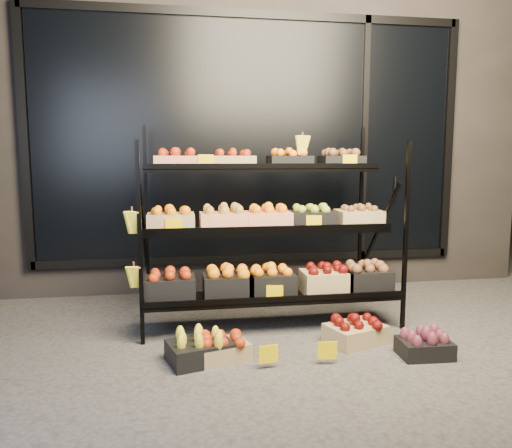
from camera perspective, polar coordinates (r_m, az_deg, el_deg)
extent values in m
plane|color=#514F4C|center=(3.80, 3.12, -13.60)|extent=(24.00, 24.00, 0.00)
cube|color=#2D2826|center=(6.12, -2.13, 11.12)|extent=(6.00, 2.00, 3.50)
cube|color=black|center=(5.10, -0.64, 9.58)|extent=(4.20, 0.04, 2.40)
cube|color=black|center=(5.18, -0.59, -3.91)|extent=(4.30, 0.06, 0.08)
cube|color=black|center=(5.26, -0.63, 22.87)|extent=(4.30, 0.06, 0.08)
cube|color=black|center=(5.21, -25.00, 8.84)|extent=(0.08, 0.06, 2.50)
cube|color=black|center=(5.81, 21.10, 8.84)|extent=(0.08, 0.06, 2.50)
cube|color=black|center=(5.40, 12.26, 9.30)|extent=(0.06, 0.06, 2.50)
cylinder|color=black|center=(5.51, 15.62, 3.95)|extent=(0.02, 0.02, 0.25)
cube|color=black|center=(3.70, -13.12, -2.31)|extent=(0.03, 0.03, 1.50)
cube|color=black|center=(4.11, 16.74, -1.46)|extent=(0.03, 0.03, 1.50)
cube|color=black|center=(4.65, -12.40, 0.70)|extent=(0.03, 0.03, 1.66)
cube|color=black|center=(4.98, 11.88, 1.16)|extent=(0.03, 0.03, 1.66)
cube|color=black|center=(4.04, 2.06, -8.33)|extent=(2.05, 0.42, 0.03)
cube|color=black|center=(3.85, 2.66, -8.63)|extent=(2.05, 0.02, 0.05)
cube|color=black|center=(4.23, 1.29, -0.69)|extent=(2.05, 0.40, 0.03)
cube|color=black|center=(4.04, 1.79, -0.58)|extent=(2.05, 0.02, 0.05)
cube|color=black|center=(4.48, 0.59, 6.20)|extent=(2.05, 0.40, 0.03)
cube|color=black|center=(4.29, 1.04, 6.61)|extent=(2.05, 0.02, 0.05)
cube|color=tan|center=(4.41, -9.09, 7.00)|extent=(0.38, 0.28, 0.11)
ellipsoid|color=#B6250D|center=(4.41, -9.12, 8.10)|extent=(0.32, 0.24, 0.07)
cube|color=tan|center=(4.44, -2.66, 7.09)|extent=(0.38, 0.28, 0.11)
ellipsoid|color=#B6250D|center=(4.44, -2.67, 8.18)|extent=(0.32, 0.24, 0.07)
cube|color=black|center=(4.53, 3.86, 7.09)|extent=(0.38, 0.28, 0.11)
ellipsoid|color=orange|center=(4.53, 3.87, 8.16)|extent=(0.32, 0.24, 0.07)
cube|color=black|center=(4.66, 9.72, 7.01)|extent=(0.38, 0.28, 0.11)
ellipsoid|color=brown|center=(4.66, 9.74, 8.06)|extent=(0.32, 0.24, 0.07)
cube|color=tan|center=(4.14, -9.70, 0.22)|extent=(0.38, 0.28, 0.14)
ellipsoid|color=orange|center=(4.13, -9.74, 1.60)|extent=(0.32, 0.24, 0.07)
cube|color=tan|center=(4.16, -3.78, 0.35)|extent=(0.38, 0.28, 0.14)
ellipsoid|color=#B98F34|center=(4.15, -3.79, 1.72)|extent=(0.32, 0.24, 0.07)
cube|color=tan|center=(4.22, 1.39, 0.46)|extent=(0.38, 0.28, 0.14)
ellipsoid|color=orange|center=(4.20, 1.39, 1.81)|extent=(0.32, 0.24, 0.07)
cube|color=black|center=(4.30, 6.34, 0.56)|extent=(0.38, 0.28, 0.14)
ellipsoid|color=#A4BB2E|center=(4.29, 6.36, 1.88)|extent=(0.32, 0.24, 0.07)
cube|color=tan|center=(4.44, 11.65, 0.66)|extent=(0.38, 0.28, 0.14)
ellipsoid|color=brown|center=(4.43, 11.68, 1.94)|extent=(0.32, 0.24, 0.07)
cube|color=black|center=(3.94, -9.77, -7.28)|extent=(0.38, 0.28, 0.18)
ellipsoid|color=#B6250D|center=(3.91, -9.81, -5.58)|extent=(0.32, 0.24, 0.07)
cube|color=black|center=(3.96, -3.25, -7.10)|extent=(0.38, 0.28, 0.18)
ellipsoid|color=orange|center=(3.93, -3.26, -5.41)|extent=(0.32, 0.24, 0.07)
cube|color=black|center=(4.01, 1.66, -6.91)|extent=(0.38, 0.28, 0.18)
ellipsoid|color=orange|center=(3.98, 1.66, -5.23)|extent=(0.32, 0.24, 0.07)
cube|color=tan|center=(4.12, 7.92, -6.59)|extent=(0.38, 0.28, 0.18)
ellipsoid|color=#5E0907|center=(4.09, 7.95, -4.96)|extent=(0.32, 0.24, 0.07)
cube|color=black|center=(4.23, 12.49, -6.30)|extent=(0.38, 0.28, 0.18)
ellipsoid|color=brown|center=(4.21, 12.54, -4.71)|extent=(0.32, 0.24, 0.07)
ellipsoid|color=yellow|center=(3.69, -13.99, 1.56)|extent=(0.14, 0.08, 0.22)
ellipsoid|color=yellow|center=(3.75, -13.80, -4.57)|extent=(0.14, 0.08, 0.22)
ellipsoid|color=yellow|center=(4.46, 5.33, 10.12)|extent=(0.14, 0.08, 0.22)
cube|color=#EEC400|center=(4.00, -9.43, -0.19)|extent=(0.13, 0.01, 0.12)
cube|color=#EEC400|center=(4.16, 6.64, 0.16)|extent=(0.13, 0.01, 0.12)
cube|color=#EEC400|center=(4.53, 10.69, 7.04)|extent=(0.13, 0.01, 0.12)
cube|color=#EEC400|center=(4.27, -5.75, 7.10)|extent=(0.13, 0.01, 0.12)
cube|color=#EEC400|center=(3.88, 2.15, -7.88)|extent=(0.13, 0.01, 0.12)
cube|color=#EEC400|center=(3.38, 1.44, -15.27)|extent=(0.13, 0.01, 0.12)
cube|color=#EEC400|center=(3.47, 8.15, -14.71)|extent=(0.13, 0.01, 0.12)
cube|color=tan|center=(3.53, -3.93, -14.26)|extent=(0.41, 0.34, 0.12)
ellipsoid|color=#B6250D|center=(3.50, -3.94, -12.90)|extent=(0.34, 0.29, 0.07)
cube|color=black|center=(3.50, -6.44, -14.30)|extent=(0.48, 0.41, 0.14)
ellipsoid|color=yellow|center=(3.47, -6.46, -12.75)|extent=(0.40, 0.34, 0.07)
cube|color=tan|center=(3.88, 11.29, -12.21)|extent=(0.48, 0.42, 0.14)
ellipsoid|color=#5E0907|center=(3.85, 11.32, -10.81)|extent=(0.40, 0.35, 0.07)
cube|color=black|center=(3.76, 18.69, -13.30)|extent=(0.36, 0.27, 0.12)
ellipsoid|color=brown|center=(3.73, 18.75, -12.01)|extent=(0.30, 0.23, 0.07)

